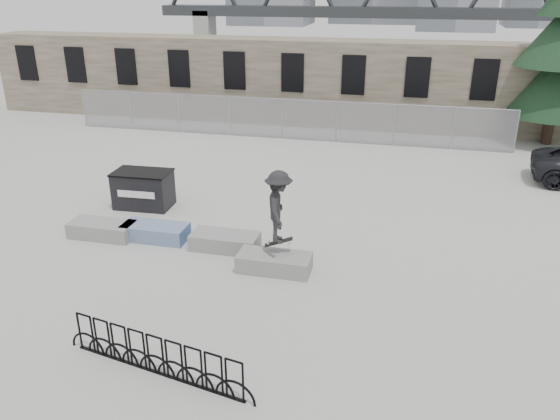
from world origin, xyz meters
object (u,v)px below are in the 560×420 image
object	(u,v)px
planter_center_left	(155,231)
planter_center_right	(225,241)
skateboarder	(279,207)
planter_offset	(274,262)
planter_far_left	(102,229)
bike_rack	(156,356)
dumpster	(143,189)

from	to	relation	value
planter_center_left	planter_center_right	world-z (taller)	same
skateboarder	planter_offset	bearing A→B (deg)	146.00
planter_far_left	planter_offset	xyz separation A→B (m)	(5.71, -0.87, 0.00)
planter_offset	bike_rack	size ratio (longest dim) A/B	0.45
planter_center_right	planter_offset	world-z (taller)	same
planter_center_right	skateboarder	distance (m)	2.50
planter_center_left	planter_offset	size ratio (longest dim) A/B	1.00
planter_center_right	dumpster	xyz separation A→B (m)	(-3.82, 2.49, 0.39)
planter_center_left	dumpster	world-z (taller)	dumpster
planter_center_left	bike_rack	bearing A→B (deg)	-64.45
dumpster	planter_center_left	bearing A→B (deg)	-59.53
planter_center_left	planter_center_right	xyz separation A→B (m)	(2.30, -0.13, 0.00)
planter_far_left	skateboarder	xyz separation A→B (m)	(5.79, -0.67, 1.55)
planter_far_left	planter_center_left	xyz separation A→B (m)	(1.67, 0.21, 0.00)
planter_offset	dumpster	size ratio (longest dim) A/B	1.00
planter_far_left	bike_rack	size ratio (longest dim) A/B	0.45
planter_center_right	skateboarder	world-z (taller)	skateboarder
planter_center_right	skateboarder	bearing A→B (deg)	-22.49
skateboarder	planter_far_left	bearing A→B (deg)	70.86
planter_far_left	dumpster	bearing A→B (deg)	86.66
planter_center_left	planter_center_right	size ratio (longest dim) A/B	1.00
planter_offset	bike_rack	xyz separation A→B (m)	(-1.28, -4.70, 0.18)
planter_center_left	skateboarder	world-z (taller)	skateboarder
planter_center_left	dumpster	distance (m)	2.83
dumpster	skateboarder	xyz separation A→B (m)	(5.64, -3.24, 1.16)
planter_center_left	planter_offset	distance (m)	4.18
planter_center_right	planter_offset	size ratio (longest dim) A/B	1.00
planter_far_left	bike_rack	distance (m)	7.12
planter_center_right	dumpster	size ratio (longest dim) A/B	1.00
planter_center_left	skateboarder	size ratio (longest dim) A/B	0.92
planter_far_left	dumpster	world-z (taller)	dumpster
planter_center_right	dumpster	world-z (taller)	dumpster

